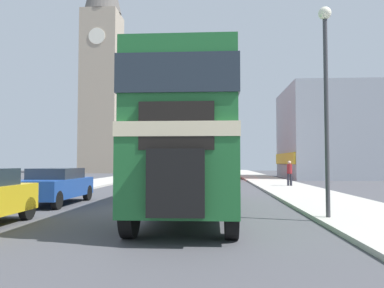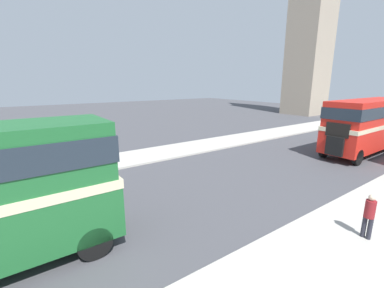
% 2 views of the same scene
% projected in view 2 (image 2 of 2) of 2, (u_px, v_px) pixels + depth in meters
% --- Properties ---
extents(bus_distant, '(2.51, 9.76, 4.05)m').
position_uv_depth(bus_distant, '(369.00, 121.00, 19.33)').
color(bus_distant, red).
rests_on(bus_distant, ground_plane).
extents(car_parked_mid, '(1.73, 4.00, 1.39)m').
position_uv_depth(car_parked_mid, '(2.00, 186.00, 11.64)').
color(car_parked_mid, '#1E479E').
rests_on(car_parked_mid, ground_plane).
extents(pedestrian_walking, '(0.32, 0.32, 1.58)m').
position_uv_depth(pedestrian_walking, '(369.00, 214.00, 8.57)').
color(pedestrian_walking, '#282833').
rests_on(pedestrian_walking, sidewalk_right).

